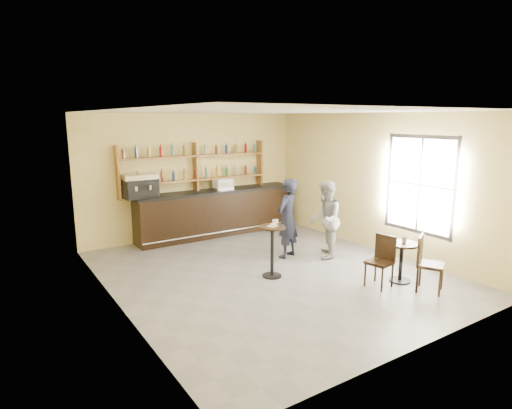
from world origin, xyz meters
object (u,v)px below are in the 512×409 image
bar_counter (217,212)px  espresso_machine (140,186)px  chair_west (379,262)px  chair_south (431,264)px  patron_second (325,220)px  cafe_table (401,262)px  man_main (287,218)px  pedestal_table (272,252)px  pastry_case (223,184)px

bar_counter → espresso_machine: (-2.05, 0.00, 0.89)m
chair_west → chair_south: bearing=32.8°
chair_south → patron_second: bearing=68.0°
cafe_table → man_main: bearing=111.1°
espresso_machine → pedestal_table: espresso_machine is taller
bar_counter → chair_west: bearing=-80.8°
chair_west → pastry_case: bearing=177.2°
bar_counter → chair_west: size_ratio=4.68×
man_main → patron_second: man_main is taller
pedestal_table → man_main: (0.99, 0.82, 0.38)m
pedestal_table → chair_west: pedestal_table is taller
chair_south → patron_second: (-0.28, 2.49, 0.36)m
chair_west → pedestal_table: bearing=-147.8°
man_main → chair_west: 2.38m
espresso_machine → cafe_table: espresso_machine is taller
pastry_case → pedestal_table: 3.54m
man_main → cafe_table: size_ratio=2.32×
espresso_machine → pastry_case: espresso_machine is taller
pedestal_table → chair_west: size_ratio=1.07×
cafe_table → chair_south: bearing=-85.2°
chair_south → man_main: bearing=79.5°
bar_counter → chair_west: (0.78, -4.86, -0.13)m
espresso_machine → pastry_case: (2.23, 0.00, -0.14)m
espresso_machine → cafe_table: bearing=-60.5°
espresso_machine → pastry_case: size_ratio=1.68×
patron_second → cafe_table: bearing=51.6°
espresso_machine → man_main: 3.60m
chair_south → cafe_table: bearing=66.3°
patron_second → pedestal_table: bearing=-34.0°
man_main → cafe_table: 2.59m
espresso_machine → chair_west: espresso_machine is taller
pastry_case → espresso_machine: bearing=-171.6°
pedestal_table → cafe_table: bearing=-39.1°
patron_second → pastry_case: bearing=-118.4°
pedestal_table → patron_second: patron_second is taller
cafe_table → chair_west: bearing=174.8°
bar_counter → man_main: bearing=-80.6°
espresso_machine → man_main: bearing=-50.9°
bar_counter → chair_south: size_ratio=4.42×
pedestal_table → chair_south: (1.96, -2.15, -0.01)m
man_main → bar_counter: bearing=-102.7°
man_main → chair_south: man_main is taller
cafe_table → chair_west: size_ratio=0.80×
man_main → pastry_case: bearing=-106.7°
patron_second → chair_south: bearing=51.0°
espresso_machine → pedestal_table: bearing=-71.3°
bar_counter → chair_south: 5.68m
chair_south → pastry_case: bearing=73.9°
pedestal_table → patron_second: 1.74m
bar_counter → pastry_case: 0.77m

